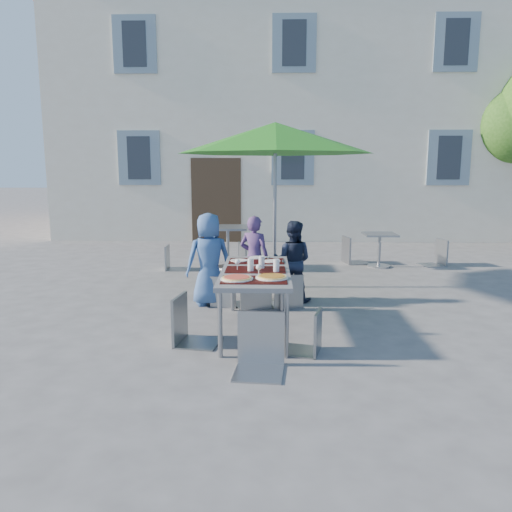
{
  "coord_description": "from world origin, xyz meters",
  "views": [
    {
      "loc": [
        -0.61,
        -5.67,
        1.93
      ],
      "look_at": [
        -0.78,
        0.99,
        0.76
      ],
      "focal_mm": 35.0,
      "sensor_mm": 36.0,
      "label": 1
    }
  ],
  "objects_px": {
    "chair_5": "(260,308)",
    "bg_chair_l_0": "(172,243)",
    "cafe_table_1": "(379,245)",
    "chair_2": "(288,270)",
    "pizza_near_left": "(237,278)",
    "child_0": "(209,259)",
    "pizza_near_right": "(272,277)",
    "bg_chair_r_0": "(237,240)",
    "chair_1": "(254,266)",
    "bg_chair_r_1": "(438,236)",
    "child_2": "(292,261)",
    "chair_3": "(188,290)",
    "patio_umbrella": "(275,139)",
    "chair_0": "(225,273)",
    "dining_table": "(256,274)",
    "child_1": "(254,258)",
    "chair_4": "(310,306)",
    "cafe_table_0": "(228,238)",
    "bg_chair_l_1": "(352,233)"
  },
  "relations": [
    {
      "from": "child_1",
      "to": "bg_chair_l_1",
      "type": "distance_m",
      "value": 3.52
    },
    {
      "from": "child_2",
      "to": "pizza_near_right",
      "type": "bearing_deg",
      "value": 93.13
    },
    {
      "from": "bg_chair_l_0",
      "to": "cafe_table_1",
      "type": "xyz_separation_m",
      "value": [
        4.05,
        0.37,
        -0.09
      ]
    },
    {
      "from": "cafe_table_1",
      "to": "bg_chair_r_1",
      "type": "xyz_separation_m",
      "value": [
        1.2,
        0.21,
        0.16
      ]
    },
    {
      "from": "chair_1",
      "to": "chair_3",
      "type": "distance_m",
      "value": 1.6
    },
    {
      "from": "child_2",
      "to": "bg_chair_l_1",
      "type": "xyz_separation_m",
      "value": [
        1.35,
        3.02,
        0.02
      ]
    },
    {
      "from": "chair_4",
      "to": "chair_5",
      "type": "distance_m",
      "value": 0.7
    },
    {
      "from": "pizza_near_right",
      "to": "chair_2",
      "type": "xyz_separation_m",
      "value": [
        0.23,
        1.52,
        -0.23
      ]
    },
    {
      "from": "chair_5",
      "to": "bg_chair_l_0",
      "type": "distance_m",
      "value": 5.14
    },
    {
      "from": "bg_chair_l_0",
      "to": "bg_chair_r_1",
      "type": "relative_size",
      "value": 0.9
    },
    {
      "from": "dining_table",
      "to": "chair_1",
      "type": "relative_size",
      "value": 1.81
    },
    {
      "from": "pizza_near_left",
      "to": "pizza_near_right",
      "type": "distance_m",
      "value": 0.39
    },
    {
      "from": "chair_2",
      "to": "chair_5",
      "type": "bearing_deg",
      "value": -98.93
    },
    {
      "from": "bg_chair_l_1",
      "to": "bg_chair_l_0",
      "type": "bearing_deg",
      "value": -167.83
    },
    {
      "from": "pizza_near_right",
      "to": "chair_5",
      "type": "bearing_deg",
      "value": -99.58
    },
    {
      "from": "dining_table",
      "to": "child_2",
      "type": "distance_m",
      "value": 1.5
    },
    {
      "from": "pizza_near_left",
      "to": "child_2",
      "type": "distance_m",
      "value": 2.07
    },
    {
      "from": "chair_1",
      "to": "cafe_table_1",
      "type": "height_order",
      "value": "chair_1"
    },
    {
      "from": "child_2",
      "to": "chair_0",
      "type": "xyz_separation_m",
      "value": [
        -0.97,
        -0.32,
        -0.11
      ]
    },
    {
      "from": "pizza_near_left",
      "to": "bg_chair_r_0",
      "type": "xyz_separation_m",
      "value": [
        -0.26,
        4.13,
        -0.18
      ]
    },
    {
      "from": "cafe_table_1",
      "to": "chair_4",
      "type": "bearing_deg",
      "value": -110.38
    },
    {
      "from": "bg_chair_l_0",
      "to": "bg_chair_r_0",
      "type": "relative_size",
      "value": 0.89
    },
    {
      "from": "chair_3",
      "to": "chair_4",
      "type": "relative_size",
      "value": 1.16
    },
    {
      "from": "chair_3",
      "to": "bg_chair_l_0",
      "type": "bearing_deg",
      "value": 103.39
    },
    {
      "from": "child_1",
      "to": "chair_4",
      "type": "xyz_separation_m",
      "value": [
        0.64,
        -2.18,
        -0.11
      ]
    },
    {
      "from": "chair_1",
      "to": "bg_chair_r_1",
      "type": "distance_m",
      "value": 4.84
    },
    {
      "from": "pizza_near_left",
      "to": "child_0",
      "type": "distance_m",
      "value": 1.77
    },
    {
      "from": "cafe_table_1",
      "to": "chair_2",
      "type": "bearing_deg",
      "value": -122.86
    },
    {
      "from": "child_2",
      "to": "chair_2",
      "type": "relative_size",
      "value": 1.3
    },
    {
      "from": "pizza_near_right",
      "to": "chair_0",
      "type": "xyz_separation_m",
      "value": [
        -0.66,
        1.55,
        -0.28
      ]
    },
    {
      "from": "child_1",
      "to": "chair_4",
      "type": "height_order",
      "value": "child_1"
    },
    {
      "from": "pizza_near_left",
      "to": "chair_5",
      "type": "bearing_deg",
      "value": -67.58
    },
    {
      "from": "pizza_near_right",
      "to": "patio_umbrella",
      "type": "xyz_separation_m",
      "value": [
        0.06,
        2.73,
        1.62
      ]
    },
    {
      "from": "chair_2",
      "to": "chair_3",
      "type": "xyz_separation_m",
      "value": [
        -1.15,
        -1.49,
        0.07
      ]
    },
    {
      "from": "patio_umbrella",
      "to": "bg_chair_l_1",
      "type": "height_order",
      "value": "patio_umbrella"
    },
    {
      "from": "dining_table",
      "to": "pizza_near_right",
      "type": "xyz_separation_m",
      "value": [
        0.19,
        -0.47,
        0.07
      ]
    },
    {
      "from": "pizza_near_left",
      "to": "bg_chair_r_0",
      "type": "height_order",
      "value": "bg_chair_r_0"
    },
    {
      "from": "dining_table",
      "to": "cafe_table_0",
      "type": "xyz_separation_m",
      "value": [
        -0.64,
        3.81,
        -0.1
      ]
    },
    {
      "from": "cafe_table_0",
      "to": "chair_2",
      "type": "bearing_deg",
      "value": -68.88
    },
    {
      "from": "dining_table",
      "to": "pizza_near_left",
      "type": "height_order",
      "value": "pizza_near_left"
    },
    {
      "from": "dining_table",
      "to": "cafe_table_1",
      "type": "height_order",
      "value": "dining_table"
    },
    {
      "from": "pizza_near_left",
      "to": "pizza_near_right",
      "type": "xyz_separation_m",
      "value": [
        0.38,
        0.07,
        0.0
      ]
    },
    {
      "from": "pizza_near_left",
      "to": "chair_0",
      "type": "bearing_deg",
      "value": 99.75
    },
    {
      "from": "child_0",
      "to": "bg_chair_l_1",
      "type": "bearing_deg",
      "value": -148.99
    },
    {
      "from": "pizza_near_right",
      "to": "chair_3",
      "type": "height_order",
      "value": "chair_3"
    },
    {
      "from": "chair_3",
      "to": "chair_5",
      "type": "distance_m",
      "value": 1.08
    },
    {
      "from": "chair_0",
      "to": "cafe_table_0",
      "type": "bearing_deg",
      "value": 93.72
    },
    {
      "from": "pizza_near_left",
      "to": "child_0",
      "type": "relative_size",
      "value": 0.27
    },
    {
      "from": "pizza_near_left",
      "to": "child_1",
      "type": "relative_size",
      "value": 0.28
    },
    {
      "from": "child_2",
      "to": "chair_1",
      "type": "xyz_separation_m",
      "value": [
        -0.55,
        -0.4,
        0.01
      ]
    }
  ]
}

